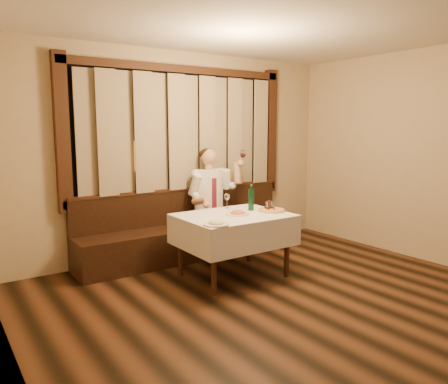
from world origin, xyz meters
TOP-DOWN VIEW (x-y plane):
  - room at (-0.00, 0.97)m, footprint 5.01×6.01m
  - banquette at (0.00, 2.72)m, footprint 3.20×0.61m
  - dining_table at (0.00, 1.70)m, footprint 1.27×0.97m
  - pizza at (0.49, 1.59)m, footprint 0.34×0.34m
  - pasta_red at (0.03, 1.66)m, footprint 0.28×0.28m
  - pasta_cream at (-0.47, 1.35)m, footprint 0.28×0.28m
  - green_bottle at (0.33, 1.79)m, footprint 0.07×0.07m
  - table_wine_glass at (0.16, 2.06)m, footprint 0.07×0.07m
  - cruet_caddy at (0.53, 1.68)m, footprint 0.12×0.09m
  - seated_man at (0.30, 2.63)m, footprint 0.83×0.62m

SIDE VIEW (x-z plane):
  - banquette at x=0.00m, z-range -0.16..0.78m
  - dining_table at x=0.00m, z-range 0.27..1.03m
  - pizza at x=0.49m, z-range 0.75..0.79m
  - pasta_cream at x=-0.47m, z-range 0.75..0.84m
  - pasta_red at x=0.03m, z-range 0.75..0.84m
  - cruet_caddy at x=0.53m, z-range 0.74..0.86m
  - seated_man at x=0.30m, z-range 0.11..1.60m
  - green_bottle at x=0.33m, z-range 0.73..1.05m
  - table_wine_glass at x=0.16m, z-range 0.80..0.99m
  - room at x=0.00m, z-range 0.09..2.91m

